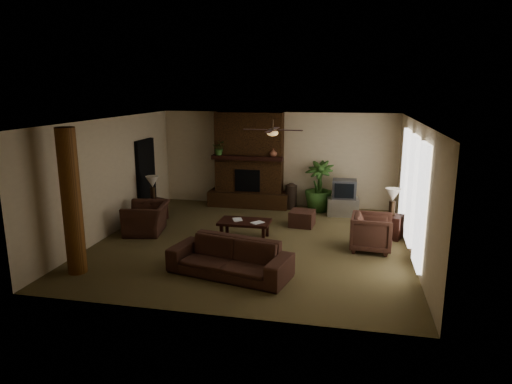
% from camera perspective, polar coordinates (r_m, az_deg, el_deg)
% --- Properties ---
extents(room_shell, '(7.00, 7.00, 7.00)m').
position_cam_1_polar(room_shell, '(10.15, -0.46, 1.15)').
color(room_shell, brown).
rests_on(room_shell, ground).
extents(fireplace, '(2.40, 0.70, 2.80)m').
position_cam_1_polar(fireplace, '(13.46, -0.88, 3.05)').
color(fireplace, '#472913').
rests_on(fireplace, ground).
extents(windows, '(0.08, 3.65, 2.35)m').
position_cam_1_polar(windows, '(10.22, 19.04, 0.22)').
color(windows, white).
rests_on(windows, ground).
extents(log_column, '(0.36, 0.36, 2.80)m').
position_cam_1_polar(log_column, '(9.13, -22.27, -1.20)').
color(log_column, brown).
rests_on(log_column, ground).
extents(doorway, '(0.10, 1.00, 2.10)m').
position_cam_1_polar(doorway, '(13.01, -13.71, 1.85)').
color(doorway, black).
rests_on(doorway, ground).
extents(ceiling_fan, '(1.35, 1.35, 0.37)m').
position_cam_1_polar(ceiling_fan, '(10.20, 2.10, 7.62)').
color(ceiling_fan, '#312215').
rests_on(ceiling_fan, ceiling).
extents(sofa, '(2.42, 1.19, 0.91)m').
position_cam_1_polar(sofa, '(8.64, -3.36, -7.57)').
color(sofa, '#3E241A').
rests_on(sofa, ground).
extents(armchair_left, '(0.92, 1.23, 0.98)m').
position_cam_1_polar(armchair_left, '(11.38, -13.67, -2.64)').
color(armchair_left, '#3E241A').
rests_on(armchair_left, ground).
extents(armchair_right, '(0.86, 0.91, 0.88)m').
position_cam_1_polar(armchair_right, '(10.21, 14.41, -4.77)').
color(armchair_right, '#3E241A').
rests_on(armchair_right, ground).
extents(coffee_table, '(1.20, 0.70, 0.43)m').
position_cam_1_polar(coffee_table, '(10.68, -1.44, -3.95)').
color(coffee_table, black).
rests_on(coffee_table, ground).
extents(ottoman, '(0.66, 0.66, 0.40)m').
position_cam_1_polar(ottoman, '(11.72, 5.84, -3.33)').
color(ottoman, '#3E241A').
rests_on(ottoman, ground).
extents(tv_stand, '(0.89, 0.57, 0.50)m').
position_cam_1_polar(tv_stand, '(12.84, 10.89, -1.82)').
color(tv_stand, '#AEAEB0').
rests_on(tv_stand, ground).
extents(tv, '(0.65, 0.54, 0.52)m').
position_cam_1_polar(tv, '(12.70, 11.10, 0.38)').
color(tv, '#3A3B3D').
rests_on(tv, tv_stand).
extents(floor_vase, '(0.34, 0.34, 0.77)m').
position_cam_1_polar(floor_vase, '(13.32, 4.45, -0.28)').
color(floor_vase, '#2E221A').
rests_on(floor_vase, ground).
extents(floor_plant, '(1.18, 1.62, 0.81)m').
position_cam_1_polar(floor_plant, '(13.16, 7.88, -0.64)').
color(floor_plant, '#335A24').
rests_on(floor_plant, ground).
extents(side_table_left, '(0.65, 0.65, 0.55)m').
position_cam_1_polar(side_table_left, '(12.52, -12.64, -2.16)').
color(side_table_left, black).
rests_on(side_table_left, ground).
extents(lamp_left, '(0.46, 0.46, 0.65)m').
position_cam_1_polar(lamp_left, '(12.34, -12.95, 1.07)').
color(lamp_left, '#312215').
rests_on(lamp_left, side_table_left).
extents(side_table_right, '(0.63, 0.63, 0.55)m').
position_cam_1_polar(side_table_right, '(11.22, 16.64, -4.19)').
color(side_table_right, black).
rests_on(side_table_right, ground).
extents(lamp_right, '(0.44, 0.44, 0.65)m').
position_cam_1_polar(lamp_right, '(11.03, 16.89, -0.59)').
color(lamp_right, '#312215').
rests_on(lamp_right, side_table_right).
extents(mantel_plant, '(0.43, 0.47, 0.33)m').
position_cam_1_polar(mantel_plant, '(13.30, -4.65, 5.37)').
color(mantel_plant, '#335A24').
rests_on(mantel_plant, fireplace).
extents(mantel_vase, '(0.28, 0.29, 0.22)m').
position_cam_1_polar(mantel_vase, '(13.00, 2.20, 4.98)').
color(mantel_vase, brown).
rests_on(mantel_vase, fireplace).
extents(book_a, '(0.21, 0.11, 0.29)m').
position_cam_1_polar(book_a, '(10.65, -2.94, -2.87)').
color(book_a, '#999999').
rests_on(book_a, coffee_table).
extents(book_b, '(0.18, 0.15, 0.29)m').
position_cam_1_polar(book_b, '(10.51, -0.19, -3.07)').
color(book_b, '#999999').
rests_on(book_b, coffee_table).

